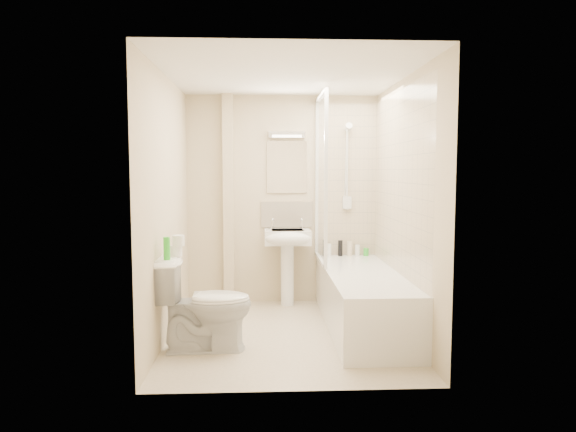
{
  "coord_description": "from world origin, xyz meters",
  "views": [
    {
      "loc": [
        -0.21,
        -4.7,
        1.53
      ],
      "look_at": [
        0.02,
        0.2,
        1.1
      ],
      "focal_mm": 32.0,
      "sensor_mm": 36.0,
      "label": 1
    }
  ],
  "objects": [
    {
      "name": "bottle_white_a",
      "position": [
        0.53,
        1.16,
        0.62
      ],
      "size": [
        0.06,
        0.06,
        0.14
      ],
      "primitive_type": "cylinder",
      "color": "white",
      "rests_on": "bathtub"
    },
    {
      "name": "pipe_boxing",
      "position": [
        -0.62,
        1.19,
        1.2
      ],
      "size": [
        0.12,
        0.12,
        2.4
      ],
      "primitive_type": "cube",
      "color": "beige",
      "rests_on": "ground"
    },
    {
      "name": "toilet_roll_lower",
      "position": [
        -0.98,
        -0.28,
        0.85
      ],
      "size": [
        0.11,
        0.11,
        0.09
      ],
      "primitive_type": "cylinder",
      "color": "white",
      "rests_on": "toilet"
    },
    {
      "name": "strip_light",
      "position": [
        0.05,
        1.22,
        1.95
      ],
      "size": [
        0.42,
        0.07,
        0.07
      ],
      "primitive_type": "cube",
      "color": "silver",
      "rests_on": "wall_back"
    },
    {
      "name": "floor",
      "position": [
        0.0,
        0.0,
        0.0
      ],
      "size": [
        2.5,
        2.5,
        0.0
      ],
      "primitive_type": "plane",
      "color": "beige",
      "rests_on": "ground"
    },
    {
      "name": "bottle_black_a",
      "position": [
        0.49,
        1.16,
        0.64
      ],
      "size": [
        0.05,
        0.05,
        0.19
      ],
      "primitive_type": "cylinder",
      "color": "black",
      "rests_on": "bathtub"
    },
    {
      "name": "green_bottle",
      "position": [
        -1.02,
        -0.48,
        0.9
      ],
      "size": [
        0.05,
        0.05,
        0.19
      ],
      "primitive_type": "cylinder",
      "color": "green",
      "rests_on": "toilet"
    },
    {
      "name": "bottle_green",
      "position": [
        0.97,
        1.16,
        0.59
      ],
      "size": [
        0.06,
        0.06,
        0.09
      ],
      "primitive_type": "cylinder",
      "color": "green",
      "rests_on": "bathtub"
    },
    {
      "name": "splashback",
      "position": [
        0.05,
        1.24,
        1.03
      ],
      "size": [
        0.6,
        0.02,
        0.3
      ],
      "primitive_type": "cube",
      "color": "beige",
      "rests_on": "wall_back"
    },
    {
      "name": "mirror",
      "position": [
        0.05,
        1.24,
        1.58
      ],
      "size": [
        0.46,
        0.01,
        0.6
      ],
      "primitive_type": "cube",
      "color": "white",
      "rests_on": "wall_back"
    },
    {
      "name": "bathtub",
      "position": [
        0.75,
        0.2,
        0.29
      ],
      "size": [
        0.7,
        2.1,
        0.55
      ],
      "color": "white",
      "rests_on": "ground"
    },
    {
      "name": "ceiling",
      "position": [
        0.0,
        0.0,
        2.4
      ],
      "size": [
        2.2,
        2.5,
        0.02
      ],
      "primitive_type": "cube",
      "color": "white",
      "rests_on": "wall_back"
    },
    {
      "name": "toilet",
      "position": [
        -0.72,
        -0.37,
        0.4
      ],
      "size": [
        0.52,
        0.83,
        0.8
      ],
      "primitive_type": "imported",
      "rotation": [
        0.0,
        0.0,
        1.61
      ],
      "color": "white",
      "rests_on": "ground"
    },
    {
      "name": "wall_left",
      "position": [
        -1.1,
        0.0,
        1.2
      ],
      "size": [
        0.02,
        2.5,
        2.4
      ],
      "primitive_type": "cube",
      "color": "beige",
      "rests_on": "ground"
    },
    {
      "name": "wall_back",
      "position": [
        0.0,
        1.25,
        1.2
      ],
      "size": [
        2.2,
        0.02,
        2.4
      ],
      "primitive_type": "cube",
      "color": "beige",
      "rests_on": "ground"
    },
    {
      "name": "pedestal_sink",
      "position": [
        0.05,
        1.01,
        0.7
      ],
      "size": [
        0.52,
        0.48,
        0.99
      ],
      "color": "white",
      "rests_on": "ground"
    },
    {
      "name": "shower_screen",
      "position": [
        0.4,
        0.8,
        1.45
      ],
      "size": [
        0.04,
        0.92,
        1.8
      ],
      "color": "white",
      "rests_on": "bathtub"
    },
    {
      "name": "bottle_black_b",
      "position": [
        0.67,
        1.16,
        0.64
      ],
      "size": [
        0.05,
        0.05,
        0.18
      ],
      "primitive_type": "cylinder",
      "color": "black",
      "rests_on": "bathtub"
    },
    {
      "name": "tile_back",
      "position": [
        0.75,
        1.24,
        1.42
      ],
      "size": [
        0.7,
        0.01,
        1.75
      ],
      "primitive_type": "cube",
      "color": "beige",
      "rests_on": "wall_back"
    },
    {
      "name": "tile_right",
      "position": [
        1.09,
        0.2,
        1.42
      ],
      "size": [
        0.01,
        2.1,
        1.75
      ],
      "primitive_type": "cube",
      "color": "beige",
      "rests_on": "wall_right"
    },
    {
      "name": "bottle_white_b",
      "position": [
        0.87,
        1.16,
        0.61
      ],
      "size": [
        0.06,
        0.06,
        0.13
      ],
      "primitive_type": "cylinder",
      "color": "white",
      "rests_on": "bathtub"
    },
    {
      "name": "shower_fixture",
      "position": [
        0.75,
        1.19,
        1.55
      ],
      "size": [
        0.1,
        0.16,
        0.99
      ],
      "color": "white",
      "rests_on": "wall_back"
    },
    {
      "name": "wall_right",
      "position": [
        1.1,
        0.0,
        1.2
      ],
      "size": [
        0.02,
        2.5,
        2.4
      ],
      "primitive_type": "cube",
      "color": "beige",
      "rests_on": "ground"
    },
    {
      "name": "toilet_roll_upper",
      "position": [
        -0.95,
        -0.29,
        0.94
      ],
      "size": [
        0.1,
        0.1,
        0.09
      ],
      "primitive_type": "cylinder",
      "color": "white",
      "rests_on": "toilet_roll_lower"
    },
    {
      "name": "bottle_cream",
      "position": [
        0.78,
        1.16,
        0.63
      ],
      "size": [
        0.06,
        0.06,
        0.17
      ],
      "primitive_type": "cylinder",
      "color": "beige",
      "rests_on": "bathtub"
    }
  ]
}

